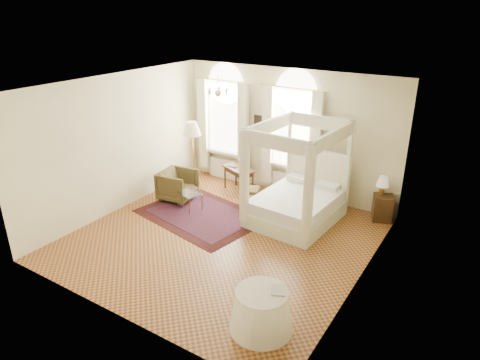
{
  "coord_description": "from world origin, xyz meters",
  "views": [
    {
      "loc": [
        4.7,
        -6.71,
        4.75
      ],
      "look_at": [
        0.19,
        0.4,
        1.27
      ],
      "focal_mm": 32.0,
      "sensor_mm": 36.0,
      "label": 1
    }
  ],
  "objects_px": {
    "writing_desk": "(239,171)",
    "canopy_bed": "(296,200)",
    "coffee_table": "(190,194)",
    "floor_lamp": "(192,132)",
    "stool": "(250,191)",
    "nightstand": "(382,208)",
    "armchair": "(178,185)",
    "side_table": "(261,310)"
  },
  "relations": [
    {
      "from": "floor_lamp",
      "to": "side_table",
      "type": "bearing_deg",
      "value": -41.41
    },
    {
      "from": "coffee_table",
      "to": "side_table",
      "type": "height_order",
      "value": "side_table"
    },
    {
      "from": "canopy_bed",
      "to": "writing_desk",
      "type": "relative_size",
      "value": 2.27
    },
    {
      "from": "canopy_bed",
      "to": "stool",
      "type": "xyz_separation_m",
      "value": [
        -1.31,
        0.11,
        -0.13
      ]
    },
    {
      "from": "floor_lamp",
      "to": "side_table",
      "type": "distance_m",
      "value": 5.87
    },
    {
      "from": "floor_lamp",
      "to": "armchair",
      "type": "bearing_deg",
      "value": -85.95
    },
    {
      "from": "armchair",
      "to": "side_table",
      "type": "height_order",
      "value": "armchair"
    },
    {
      "from": "stool",
      "to": "nightstand",
      "type": "bearing_deg",
      "value": 18.41
    },
    {
      "from": "stool",
      "to": "side_table",
      "type": "xyz_separation_m",
      "value": [
        2.43,
        -3.7,
        -0.06
      ]
    },
    {
      "from": "writing_desk",
      "to": "floor_lamp",
      "type": "xyz_separation_m",
      "value": [
        -1.13,
        -0.52,
        1.04
      ]
    },
    {
      "from": "writing_desk",
      "to": "side_table",
      "type": "height_order",
      "value": "side_table"
    },
    {
      "from": "writing_desk",
      "to": "armchair",
      "type": "height_order",
      "value": "armchair"
    },
    {
      "from": "coffee_table",
      "to": "side_table",
      "type": "relative_size",
      "value": 0.75
    },
    {
      "from": "armchair",
      "to": "canopy_bed",
      "type": "bearing_deg",
      "value": -88.41
    },
    {
      "from": "armchair",
      "to": "coffee_table",
      "type": "xyz_separation_m",
      "value": [
        0.61,
        -0.27,
        0.0
      ]
    },
    {
      "from": "nightstand",
      "to": "armchair",
      "type": "distance_m",
      "value": 5.11
    },
    {
      "from": "coffee_table",
      "to": "floor_lamp",
      "type": "xyz_separation_m",
      "value": [
        -0.66,
        1.01,
        1.23
      ]
    },
    {
      "from": "writing_desk",
      "to": "stool",
      "type": "xyz_separation_m",
      "value": [
        0.74,
        -0.61,
        -0.18
      ]
    },
    {
      "from": "floor_lamp",
      "to": "canopy_bed",
      "type": "bearing_deg",
      "value": -3.56
    },
    {
      "from": "writing_desk",
      "to": "armchair",
      "type": "xyz_separation_m",
      "value": [
        -1.07,
        -1.27,
        -0.19
      ]
    },
    {
      "from": "nightstand",
      "to": "coffee_table",
      "type": "bearing_deg",
      "value": -155.46
    },
    {
      "from": "writing_desk",
      "to": "stool",
      "type": "relative_size",
      "value": 1.93
    },
    {
      "from": "nightstand",
      "to": "floor_lamp",
      "type": "distance_m",
      "value": 5.14
    },
    {
      "from": "stool",
      "to": "side_table",
      "type": "distance_m",
      "value": 4.43
    },
    {
      "from": "floor_lamp",
      "to": "writing_desk",
      "type": "bearing_deg",
      "value": 24.96
    },
    {
      "from": "writing_desk",
      "to": "floor_lamp",
      "type": "distance_m",
      "value": 1.62
    },
    {
      "from": "coffee_table",
      "to": "side_table",
      "type": "bearing_deg",
      "value": -37.4
    },
    {
      "from": "canopy_bed",
      "to": "coffee_table",
      "type": "height_order",
      "value": "canopy_bed"
    },
    {
      "from": "canopy_bed",
      "to": "side_table",
      "type": "bearing_deg",
      "value": -72.59
    },
    {
      "from": "writing_desk",
      "to": "coffee_table",
      "type": "distance_m",
      "value": 1.62
    },
    {
      "from": "armchair",
      "to": "side_table",
      "type": "xyz_separation_m",
      "value": [
        4.24,
        -3.05,
        -0.05
      ]
    },
    {
      "from": "writing_desk",
      "to": "stool",
      "type": "distance_m",
      "value": 0.98
    },
    {
      "from": "floor_lamp",
      "to": "coffee_table",
      "type": "bearing_deg",
      "value": -56.76
    },
    {
      "from": "stool",
      "to": "canopy_bed",
      "type": "bearing_deg",
      "value": -4.71
    },
    {
      "from": "canopy_bed",
      "to": "stool",
      "type": "height_order",
      "value": "canopy_bed"
    },
    {
      "from": "nightstand",
      "to": "writing_desk",
      "type": "distance_m",
      "value": 3.79
    },
    {
      "from": "canopy_bed",
      "to": "nightstand",
      "type": "bearing_deg",
      "value": 32.97
    },
    {
      "from": "side_table",
      "to": "nightstand",
      "type": "bearing_deg",
      "value": 82.84
    },
    {
      "from": "armchair",
      "to": "floor_lamp",
      "type": "relative_size",
      "value": 0.45
    },
    {
      "from": "nightstand",
      "to": "stool",
      "type": "bearing_deg",
      "value": -161.59
    },
    {
      "from": "writing_desk",
      "to": "canopy_bed",
      "type": "bearing_deg",
      "value": -19.48
    },
    {
      "from": "canopy_bed",
      "to": "coffee_table",
      "type": "xyz_separation_m",
      "value": [
        -2.51,
        -0.81,
        -0.13
      ]
    }
  ]
}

